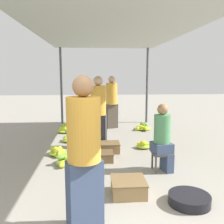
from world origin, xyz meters
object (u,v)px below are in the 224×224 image
(vendor_foreground, at_px, (84,152))
(shopper_walking_mid, at_px, (98,111))
(banana_pile_left_0, at_px, (66,161))
(crate_far, at_px, (103,156))
(stool, at_px, (161,156))
(banana_pile_right_0, at_px, (144,145))
(crate_near, at_px, (110,147))
(shopper_walking_far, at_px, (112,101))
(banana_pile_left_3, at_px, (65,129))
(crate_mid, at_px, (128,187))
(banana_pile_left_1, at_px, (58,152))
(banana_pile_left_2, at_px, (70,139))
(vendor_seated, at_px, (163,137))
(basin_black, at_px, (189,199))
(banana_pile_right_1, at_px, (143,127))

(vendor_foreground, height_order, shopper_walking_mid, vendor_foreground)
(banana_pile_left_0, distance_m, crate_far, 0.77)
(stool, bearing_deg, banana_pile_right_0, 91.33)
(shopper_walking_mid, bearing_deg, banana_pile_left_0, -119.95)
(vendor_foreground, relative_size, crate_near, 4.11)
(shopper_walking_mid, xyz_separation_m, shopper_walking_far, (0.48, 2.21, -0.01))
(banana_pile_left_3, bearing_deg, vendor_foreground, -80.83)
(crate_mid, bearing_deg, vendor_foreground, -127.90)
(crate_near, bearing_deg, banana_pile_left_3, 121.90)
(banana_pile_right_0, bearing_deg, banana_pile_left_1, -168.90)
(crate_near, bearing_deg, banana_pile_left_2, 136.30)
(vendor_seated, bearing_deg, banana_pile_left_3, 123.67)
(vendor_seated, bearing_deg, crate_mid, -130.75)
(basin_black, height_order, crate_mid, crate_mid)
(banana_pile_right_0, xyz_separation_m, crate_far, (-1.03, -0.81, 0.01))
(stool, distance_m, banana_pile_right_1, 3.44)
(banana_pile_right_1, relative_size, crate_near, 1.38)
(banana_pile_left_2, bearing_deg, basin_black, -60.13)
(banana_pile_right_0, bearing_deg, shopper_walking_mid, 171.11)
(banana_pile_right_0, height_order, crate_near, crate_near)
(crate_mid, bearing_deg, banana_pile_left_3, 108.88)
(banana_pile_left_0, height_order, crate_far, banana_pile_left_0)
(banana_pile_right_0, relative_size, crate_near, 0.93)
(basin_black, distance_m, shopper_walking_mid, 3.18)
(vendor_seated, relative_size, banana_pile_left_0, 2.48)
(vendor_foreground, distance_m, crate_near, 3.02)
(vendor_foreground, relative_size, vendor_seated, 1.41)
(banana_pile_left_3, xyz_separation_m, banana_pile_right_1, (2.48, 0.17, -0.02))
(crate_far, bearing_deg, vendor_foreground, -97.20)
(vendor_foreground, xyz_separation_m, crate_far, (0.29, 2.30, -0.83))
(banana_pile_left_3, height_order, crate_mid, banana_pile_left_3)
(crate_near, bearing_deg, banana_pile_right_1, 61.62)
(vendor_foreground, bearing_deg, basin_black, 17.50)
(banana_pile_left_3, bearing_deg, crate_near, -58.10)
(banana_pile_left_3, bearing_deg, banana_pile_left_2, -75.95)
(crate_near, bearing_deg, banana_pile_right_0, 16.00)
(banana_pile_left_1, relative_size, banana_pile_left_3, 0.90)
(banana_pile_left_0, relative_size, crate_near, 1.17)
(vendor_seated, relative_size, banana_pile_left_3, 2.20)
(crate_near, height_order, crate_mid, crate_mid)
(banana_pile_right_1, height_order, crate_far, banana_pile_right_1)
(banana_pile_left_1, xyz_separation_m, crate_mid, (1.31, -1.92, 0.04))
(banana_pile_left_1, xyz_separation_m, crate_near, (1.17, 0.15, 0.03))
(stool, height_order, vendor_seated, vendor_seated)
(banana_pile_left_3, height_order, banana_pile_right_1, banana_pile_left_3)
(banana_pile_left_1, bearing_deg, banana_pile_left_0, -69.18)
(banana_pile_right_0, relative_size, crate_far, 0.92)
(banana_pile_left_3, distance_m, banana_pile_right_1, 2.48)
(vendor_seated, bearing_deg, stool, 168.64)
(banana_pile_right_1, relative_size, shopper_walking_far, 0.34)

